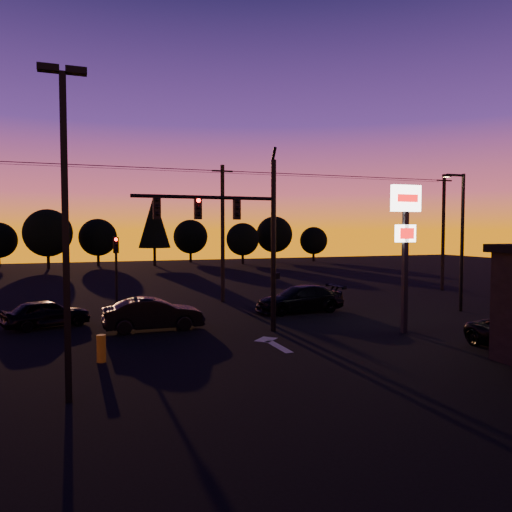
# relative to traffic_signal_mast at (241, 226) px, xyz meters

# --- Properties ---
(ground) EXTENTS (120.00, 120.00, 0.00)m
(ground) POSITION_rel_traffic_signal_mast_xyz_m (0.10, -3.99, -4.94)
(ground) COLOR black
(ground) RESTS_ON ground
(lane_arrow) EXTENTS (1.20, 3.10, 0.01)m
(lane_arrow) POSITION_rel_traffic_signal_mast_xyz_m (0.60, -2.33, -4.93)
(lane_arrow) COLOR beige
(lane_arrow) RESTS_ON ground
(traffic_signal_mast) EXTENTS (6.79, 0.52, 8.58)m
(traffic_signal_mast) POSITION_rel_traffic_signal_mast_xyz_m (0.00, 0.00, 0.00)
(traffic_signal_mast) COLOR black
(traffic_signal_mast) RESTS_ON ground
(secondary_signal) EXTENTS (0.30, 0.31, 4.35)m
(secondary_signal) POSITION_rel_traffic_signal_mast_xyz_m (-4.90, 7.49, -2.07)
(secondary_signal) COLOR black
(secondary_signal) RESTS_ON ground
(parking_lot_light) EXTENTS (1.25, 0.30, 9.14)m
(parking_lot_light) POSITION_rel_traffic_signal_mast_xyz_m (-7.40, -6.99, 0.33)
(parking_lot_light) COLOR black
(parking_lot_light) RESTS_ON ground
(pylon_sign) EXTENTS (1.50, 0.28, 6.80)m
(pylon_sign) POSITION_rel_traffic_signal_mast_xyz_m (7.10, -2.49, -0.02)
(pylon_sign) COLOR black
(pylon_sign) RESTS_ON ground
(streetlight) EXTENTS (1.55, 0.35, 8.00)m
(streetlight) POSITION_rel_traffic_signal_mast_xyz_m (14.01, 1.51, -0.52)
(streetlight) COLOR black
(streetlight) RESTS_ON ground
(utility_pole_1) EXTENTS (1.40, 0.26, 9.00)m
(utility_pole_1) POSITION_rel_traffic_signal_mast_xyz_m (2.10, 10.01, -0.34)
(utility_pole_1) COLOR black
(utility_pole_1) RESTS_ON ground
(utility_pole_2) EXTENTS (1.40, 0.26, 9.00)m
(utility_pole_2) POSITION_rel_traffic_signal_mast_xyz_m (20.10, 10.01, -0.34)
(utility_pole_2) COLOR black
(utility_pole_2) RESTS_ON ground
(power_wires) EXTENTS (36.00, 1.22, 0.07)m
(power_wires) POSITION_rel_traffic_signal_mast_xyz_m (2.10, 10.01, 3.63)
(power_wires) COLOR black
(power_wires) RESTS_ON ground
(bollard) EXTENTS (0.33, 0.33, 0.99)m
(bollard) POSITION_rel_traffic_signal_mast_xyz_m (-6.32, -2.94, -4.44)
(bollard) COLOR #AF800F
(bollard) RESTS_ON ground
(tree_2) EXTENTS (5.77, 5.78, 7.26)m
(tree_2) POSITION_rel_traffic_signal_mast_xyz_m (-9.90, 44.01, -0.57)
(tree_2) COLOR black
(tree_2) RESTS_ON ground
(tree_3) EXTENTS (4.95, 4.95, 6.22)m
(tree_3) POSITION_rel_traffic_signal_mast_xyz_m (-3.90, 48.01, -1.19)
(tree_3) COLOR black
(tree_3) RESTS_ON ground
(tree_4) EXTENTS (4.18, 4.18, 9.50)m
(tree_4) POSITION_rel_traffic_signal_mast_xyz_m (3.10, 45.01, 0.99)
(tree_4) COLOR black
(tree_4) RESTS_ON ground
(tree_5) EXTENTS (4.95, 4.95, 6.22)m
(tree_5) POSITION_rel_traffic_signal_mast_xyz_m (9.10, 50.01, -1.19)
(tree_5) COLOR black
(tree_5) RESTS_ON ground
(tree_6) EXTENTS (4.54, 4.54, 5.71)m
(tree_6) POSITION_rel_traffic_signal_mast_xyz_m (15.10, 44.01, -1.50)
(tree_6) COLOR black
(tree_6) RESTS_ON ground
(tree_7) EXTENTS (5.36, 5.36, 6.74)m
(tree_7) POSITION_rel_traffic_signal_mast_xyz_m (21.10, 47.01, -0.88)
(tree_7) COLOR black
(tree_7) RESTS_ON ground
(tree_8) EXTENTS (4.12, 4.12, 5.19)m
(tree_8) POSITION_rel_traffic_signal_mast_xyz_m (27.10, 46.01, -1.82)
(tree_8) COLOR black
(tree_8) RESTS_ON ground
(car_left) EXTENTS (4.36, 2.87, 1.38)m
(car_left) POSITION_rel_traffic_signal_mast_xyz_m (-8.45, 4.67, -4.25)
(car_left) COLOR black
(car_left) RESTS_ON ground
(car_mid) EXTENTS (4.67, 1.65, 1.54)m
(car_mid) POSITION_rel_traffic_signal_mast_xyz_m (-3.67, 2.18, -4.17)
(car_mid) COLOR black
(car_mid) RESTS_ON ground
(car_right) EXTENTS (5.38, 2.42, 1.53)m
(car_right) POSITION_rel_traffic_signal_mast_xyz_m (5.09, 4.50, -4.17)
(car_right) COLOR black
(car_right) RESTS_ON ground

